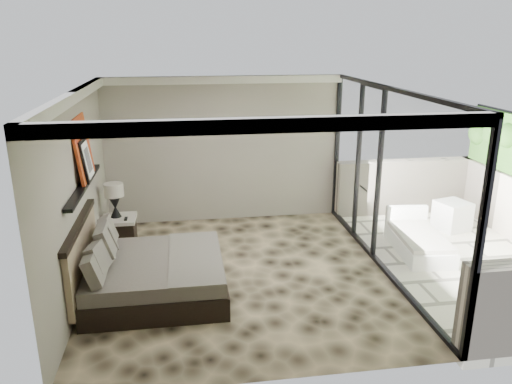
{
  "coord_description": "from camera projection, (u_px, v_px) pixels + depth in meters",
  "views": [
    {
      "loc": [
        -0.78,
        -6.88,
        3.51
      ],
      "look_at": [
        0.31,
        0.4,
        1.19
      ],
      "focal_mm": 35.0,
      "sensor_mm": 36.0,
      "label": 1
    }
  ],
  "objects": [
    {
      "name": "framed_print",
      "position": [
        86.0,
        160.0,
        7.07
      ],
      "size": [
        0.11,
        0.5,
        0.6
      ],
      "primitive_type": "cube",
      "rotation": [
        0.0,
        -0.14,
        0.0
      ],
      "color": "black",
      "rests_on": "picture_ledge"
    },
    {
      "name": "nightstand",
      "position": [
        120.0,
        230.0,
        8.64
      ],
      "size": [
        0.71,
        0.71,
        0.57
      ],
      "primitive_type": "cube",
      "rotation": [
        0.0,
        0.0,
        -0.28
      ],
      "color": "black",
      "rests_on": "floor"
    },
    {
      "name": "table_lamp",
      "position": [
        114.0,
        196.0,
        8.48
      ],
      "size": [
        0.33,
        0.33,
        0.6
      ],
      "color": "black",
      "rests_on": "nightstand"
    },
    {
      "name": "abstract_canvas",
      "position": [
        83.0,
        148.0,
        7.1
      ],
      "size": [
        0.13,
        0.9,
        0.9
      ],
      "primitive_type": "cube",
      "rotation": [
        0.0,
        -0.1,
        0.0
      ],
      "color": "#B94F0F",
      "rests_on": "picture_ledge"
    },
    {
      "name": "ottoman",
      "position": [
        452.0,
        215.0,
        9.39
      ],
      "size": [
        0.66,
        0.66,
        0.54
      ],
      "primitive_type": "cube",
      "rotation": [
        0.0,
        0.0,
        0.28
      ],
      "color": "silver",
      "rests_on": "terrace_slab"
    },
    {
      "name": "bed",
      "position": [
        149.0,
        273.0,
        6.99
      ],
      "size": [
        1.96,
        1.9,
        1.08
      ],
      "color": "black",
      "rests_on": "floor"
    },
    {
      "name": "floor",
      "position": [
        240.0,
        275.0,
        7.66
      ],
      "size": [
        5.0,
        5.0,
        0.0
      ],
      "primitive_type": "plane",
      "color": "black",
      "rests_on": "ground"
    },
    {
      "name": "left_wall",
      "position": [
        79.0,
        194.0,
        6.92
      ],
      "size": [
        0.02,
        5.0,
        2.8
      ],
      "primitive_type": "cube",
      "color": "gray",
      "rests_on": "floor"
    },
    {
      "name": "glass_wall",
      "position": [
        386.0,
        181.0,
        7.55
      ],
      "size": [
        0.08,
        5.0,
        2.8
      ],
      "primitive_type": "cube",
      "color": "white",
      "rests_on": "floor"
    },
    {
      "name": "back_wall",
      "position": [
        224.0,
        150.0,
        9.58
      ],
      "size": [
        4.5,
        0.02,
        2.8
      ],
      "primitive_type": "cube",
      "color": "gray",
      "rests_on": "floor"
    },
    {
      "name": "lounger",
      "position": [
        418.0,
        241.0,
        8.45
      ],
      "size": [
        0.88,
        1.56,
        0.58
      ],
      "rotation": [
        0.0,
        0.0,
        -0.1
      ],
      "color": "white",
      "rests_on": "terrace_slab"
    },
    {
      "name": "ceiling",
      "position": [
        238.0,
        90.0,
        6.82
      ],
      "size": [
        4.5,
        5.0,
        0.02
      ],
      "primitive_type": "cube",
      "color": "silver",
      "rests_on": "back_wall"
    },
    {
      "name": "picture_ledge",
      "position": [
        84.0,
        185.0,
        6.99
      ],
      "size": [
        0.12,
        2.2,
        0.05
      ],
      "primitive_type": "cube",
      "color": "black",
      "rests_on": "left_wall"
    },
    {
      "name": "terrace_slab",
      "position": [
        466.0,
        262.0,
        8.21
      ],
      "size": [
        3.0,
        5.0,
        0.12
      ],
      "primitive_type": "cube",
      "color": "silver",
      "rests_on": "ground"
    }
  ]
}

